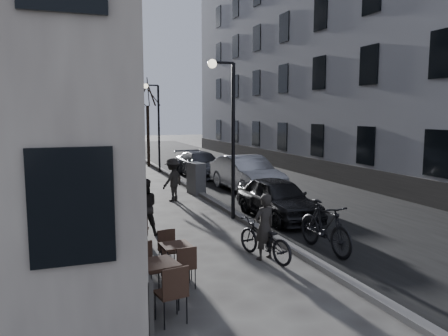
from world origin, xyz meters
TOP-DOWN VIEW (x-y plane):
  - ground at (0.00, 0.00)m, footprint 120.00×120.00m
  - road at (3.85, 16.00)m, footprint 7.30×60.00m
  - kerb at (0.20, 16.00)m, footprint 0.25×60.00m
  - building_left at (-6.00, 16.50)m, footprint 4.00×35.00m
  - building_right at (9.50, 16.50)m, footprint 4.00×35.00m
  - streetlamp_near at (-0.17, 6.00)m, footprint 0.90×0.28m
  - streetlamp_far at (-0.17, 18.00)m, footprint 0.90×0.28m
  - tree_near at (-0.10, 21.00)m, footprint 2.40×2.40m
  - tree_far at (-0.10, 27.00)m, footprint 2.40×2.40m
  - bistro_set_a at (-3.64, 0.27)m, footprint 0.79×1.73m
  - bistro_set_b at (-2.99, 1.52)m, footprint 0.63×1.48m
  - bistro_set_c at (-3.65, 2.90)m, footprint 0.86×1.53m
  - sign_board at (-4.01, 0.74)m, footprint 0.38×0.59m
  - utility_cabinet at (0.10, 10.67)m, footprint 0.64×0.96m
  - bicycle at (-0.74, 2.01)m, footprint 1.10×1.93m
  - cyclist_rider at (-0.74, 2.01)m, footprint 0.65×0.51m
  - pedestrian_near at (-3.06, 5.00)m, footprint 0.84×0.68m
  - pedestrian_mid at (-1.19, 9.51)m, footprint 1.23×1.18m
  - pedestrian_far at (-3.60, 9.65)m, footprint 0.93×0.47m
  - car_near at (1.38, 5.52)m, footprint 1.70×3.97m
  - car_mid at (2.30, 10.37)m, footprint 1.92×4.86m
  - car_far at (1.79, 15.55)m, footprint 2.26×4.73m
  - moped at (0.91, 2.00)m, footprint 0.71×2.13m

SIDE VIEW (x-z plane):
  - ground at x=0.00m, z-range 0.00..0.00m
  - road at x=3.85m, z-range 0.00..0.00m
  - kerb at x=0.20m, z-range 0.00..0.12m
  - sign_board at x=-4.01m, z-range -0.09..0.88m
  - bistro_set_b at x=-2.99m, z-range 0.01..0.88m
  - bistro_set_c at x=-3.65m, z-range 0.01..0.89m
  - bicycle at x=-0.74m, z-range 0.00..0.96m
  - bistro_set_a at x=-3.64m, z-range 0.01..1.00m
  - moped at x=0.91m, z-range 0.00..1.27m
  - car_far at x=1.79m, z-range 0.00..1.33m
  - utility_cabinet at x=0.10m, z-range 0.00..1.33m
  - car_near at x=1.38m, z-range 0.00..1.34m
  - pedestrian_far at x=-3.60m, z-range 0.00..1.53m
  - cyclist_rider at x=-0.74m, z-range 0.00..1.57m
  - car_mid at x=2.30m, z-range 0.00..1.57m
  - pedestrian_near at x=-3.06m, z-range 0.00..1.62m
  - pedestrian_mid at x=-1.19m, z-range 0.00..1.69m
  - streetlamp_near at x=-0.17m, z-range 0.62..5.71m
  - streetlamp_far at x=-0.17m, z-range 0.62..5.71m
  - tree_near at x=-0.10m, z-range 1.81..7.51m
  - tree_far at x=-0.10m, z-range 1.81..7.51m
  - building_left at x=-6.00m, z-range 0.00..16.00m
  - building_right at x=9.50m, z-range 0.00..16.00m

